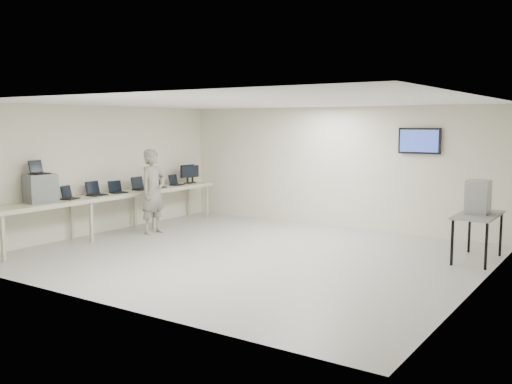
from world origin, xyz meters
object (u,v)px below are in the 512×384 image
Objects in this scene: soldier at (153,191)px; workbench at (114,197)px; equipment_box at (40,188)px; side_table at (478,218)px.

workbench is at bearing 130.24° from soldier.
equipment_box is 8.13m from side_table.
workbench reaches higher than side_table.
equipment_box is 0.39× the size of side_table.
soldier reaches higher than side_table.
soldier is (0.64, 0.54, 0.10)m from workbench.
soldier is at bearing -168.72° from side_table.
side_table is (7.19, 1.85, -0.06)m from workbench.
equipment_box is at bearing -92.00° from workbench.
equipment_box is at bearing -153.27° from side_table.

